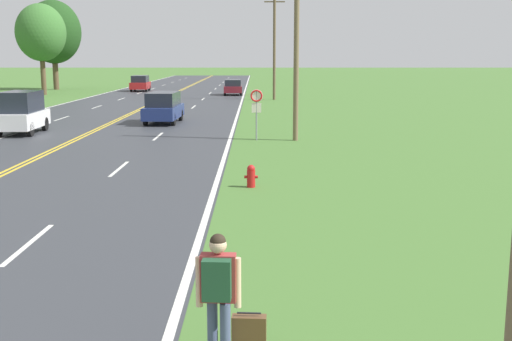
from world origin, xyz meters
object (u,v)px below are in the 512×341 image
tree_right_cluster (57,32)px  car_maroon_hatchback_mid_near (236,87)px  car_white_van_nearest (25,112)px  car_dark_blue_van_approaching (167,107)px  suitcase (252,337)px  tree_left_verge (44,33)px  hitchhiker_person (221,285)px  traffic_sign (260,102)px  fire_hydrant (254,176)px  car_red_hatchback_mid_far (144,83)px

tree_right_cluster → car_maroon_hatchback_mid_near: 23.80m
tree_right_cluster → car_white_van_nearest: bearing=-75.1°
car_dark_blue_van_approaching → car_maroon_hatchback_mid_near: 26.82m
suitcase → car_white_van_nearest: size_ratio=0.16×
tree_left_verge → tree_right_cluster: tree_right_cluster is taller
hitchhiker_person → tree_right_cluster: tree_right_cluster is taller
suitcase → traffic_sign: size_ratio=0.27×
car_dark_blue_van_approaching → car_maroon_hatchback_mid_near: bearing=175.5°
fire_hydrant → car_white_van_nearest: (-11.64, 13.32, 0.74)m
car_white_van_nearest → traffic_sign: bearing=-104.2°
fire_hydrant → car_maroon_hatchback_mid_near: (-2.17, 45.07, 0.46)m
fire_hydrant → car_dark_blue_van_approaching: bearing=105.9°
hitchhiker_person → suitcase: hitchhiker_person is taller
tree_left_verge → car_maroon_hatchback_mid_near: 19.56m
hitchhiker_person → tree_right_cluster: bearing=22.2°
tree_left_verge → car_white_van_nearest: size_ratio=2.19×
tree_right_cluster → car_dark_blue_van_approaching: 41.33m
car_dark_blue_van_approaching → car_maroon_hatchback_mid_near: size_ratio=1.24×
tree_left_verge → car_red_hatchback_mid_far: (8.47, 6.43, -5.19)m
hitchhiker_person → tree_left_verge: (-20.67, 56.62, 5.03)m
traffic_sign → car_white_van_nearest: (-11.81, 2.54, -0.69)m
fire_hydrant → car_dark_blue_van_approaching: size_ratio=0.15×
tree_right_cluster → car_white_van_nearest: tree_right_cluster is taller
fire_hydrant → car_white_van_nearest: size_ratio=0.17×
suitcase → car_maroon_hatchback_mid_near: car_maroon_hatchback_mid_near is taller
traffic_sign → tree_right_cluster: (-23.02, 44.62, 4.70)m
car_white_van_nearest → car_red_hatchback_mid_far: size_ratio=1.03×
tree_left_verge → car_white_van_nearest: bearing=-73.7°
fire_hydrant → car_red_hatchback_mid_far: 53.38m
hitchhiker_person → traffic_sign: (0.50, 21.95, 0.73)m
tree_right_cluster → car_red_hatchback_mid_far: tree_right_cluster is taller
car_dark_blue_van_approaching → car_maroon_hatchback_mid_near: car_dark_blue_van_approaching is taller
tree_right_cluster → car_white_van_nearest: (11.21, -42.08, -5.39)m
tree_left_verge → car_maroon_hatchback_mid_near: size_ratio=2.46×
suitcase → car_maroon_hatchback_mid_near: size_ratio=0.18×
suitcase → car_red_hatchback_mid_far: bearing=14.9°
suitcase → car_dark_blue_van_approaching: size_ratio=0.14×
tree_left_verge → car_white_van_nearest: tree_left_verge is taller
car_white_van_nearest → tree_right_cluster: bearing=12.8°
suitcase → fire_hydrant: (-0.06, 11.04, 0.05)m
fire_hydrant → tree_right_cluster: 60.24m
tree_right_cluster → car_red_hatchback_mid_far: bearing=-18.9°
hitchhiker_person → car_red_hatchback_mid_far: 64.22m
traffic_sign → car_red_hatchback_mid_far: 43.03m
car_white_van_nearest → car_dark_blue_van_approaching: (6.40, 5.10, -0.15)m
tree_left_verge → car_white_van_nearest: 33.84m
hitchhiker_person → traffic_sign: size_ratio=0.72×
fire_hydrant → traffic_sign: traffic_sign is taller
suitcase → fire_hydrant: size_ratio=0.94×
car_maroon_hatchback_mid_near → car_red_hatchback_mid_far: size_ratio=0.92×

